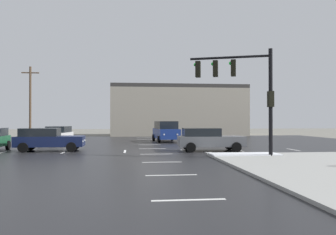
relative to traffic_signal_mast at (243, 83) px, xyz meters
The scene contains 11 objects.
ground_plane 7.73m from the traffic_signal_mast, 139.33° to the left, with size 120.00×120.00×0.00m, color slate.
road_asphalt 7.73m from the traffic_signal_mast, 139.33° to the left, with size 44.00×44.00×0.02m, color #232326.
snow_strip_curbside 4.13m from the traffic_signal_mast, 56.62° to the left, with size 4.00×1.60×0.06m, color white.
lane_markings 6.30m from the traffic_signal_mast, 142.55° to the left, with size 36.15×36.15×0.01m.
traffic_signal_mast is the anchor object (origin of this frame).
strip_building_background 28.57m from the traffic_signal_mast, 89.88° to the left, with size 18.56×8.00×7.00m.
sedan_white 17.97m from the traffic_signal_mast, 137.66° to the left, with size 2.33×4.65×1.58m.
sedan_navy 13.59m from the traffic_signal_mast, 157.67° to the left, with size 4.58×2.12×1.58m.
suv_blue 14.89m from the traffic_signal_mast, 102.19° to the left, with size 2.51×4.96×2.03m.
sedan_grey 5.31m from the traffic_signal_mast, 106.81° to the left, with size 4.58×2.13×1.58m.
utility_pole_distant 32.51m from the traffic_signal_mast, 126.94° to the left, with size 2.20×0.28×9.10m.
Camera 1 is at (-1.49, -22.68, 2.14)m, focal length 35.44 mm.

